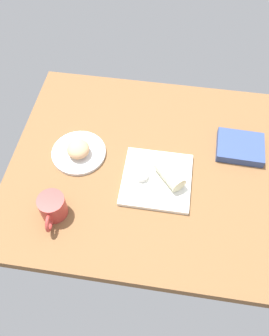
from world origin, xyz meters
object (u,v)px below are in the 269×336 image
at_px(round_plate, 79,153).
at_px(square_plate, 157,179).
at_px(sauce_cup, 141,176).
at_px(scone_pastry, 78,149).
at_px(breakfast_wrap, 170,174).
at_px(book_stack, 240,147).
at_px(coffee_mug, 52,207).

distance_m(round_plate, square_plate, 0.32).
xyz_separation_m(square_plate, sauce_cup, (0.06, 0.01, 0.02)).
distance_m(scone_pastry, breakfast_wrap, 0.36).
height_order(round_plate, scone_pastry, scone_pastry).
xyz_separation_m(scone_pastry, book_stack, (-0.61, -0.12, -0.02)).
bearing_deg(breakfast_wrap, sauce_cup, 144.90).
bearing_deg(square_plate, book_stack, -147.83).
bearing_deg(scone_pastry, coffee_mug, 84.00).
relative_size(scone_pastry, sauce_cup, 1.91).
height_order(round_plate, square_plate, square_plate).
height_order(scone_pastry, square_plate, scone_pastry).
relative_size(round_plate, square_plate, 0.83).
bearing_deg(sauce_cup, round_plate, -17.87).
bearing_deg(sauce_cup, coffee_mug, 32.88).
height_order(book_stack, coffee_mug, coffee_mug).
relative_size(square_plate, breakfast_wrap, 2.08).
bearing_deg(coffee_mug, sauce_cup, -147.12).
distance_m(scone_pastry, sauce_cup, 0.26).
distance_m(square_plate, sauce_cup, 0.06).
relative_size(square_plate, coffee_mug, 1.80).
bearing_deg(breakfast_wrap, book_stack, -5.40).
bearing_deg(round_plate, square_plate, 166.20).
distance_m(round_plate, book_stack, 0.62).
height_order(sauce_cup, book_stack, sauce_cup).
bearing_deg(breakfast_wrap, square_plate, 144.90).
bearing_deg(scone_pastry, round_plate, -63.63).
distance_m(sauce_cup, coffee_mug, 0.33).
bearing_deg(coffee_mug, breakfast_wrap, -153.31).
height_order(scone_pastry, sauce_cup, scone_pastry).
bearing_deg(coffee_mug, round_plate, -94.85).
xyz_separation_m(round_plate, scone_pastry, (-0.00, 0.01, 0.03)).
distance_m(square_plate, coffee_mug, 0.38).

